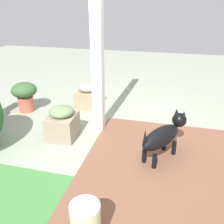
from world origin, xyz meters
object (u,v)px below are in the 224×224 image
porch_pillar (97,38)px  terracotta_pot_broad (25,94)px  stone_planter_mid (62,123)px  dog (164,135)px  stone_planter_nearest (88,95)px

porch_pillar → terracotta_pot_broad: (1.37, -0.31, -0.98)m
stone_planter_mid → dog: dog is taller
stone_planter_nearest → terracotta_pot_broad: bearing=25.1°
stone_planter_nearest → stone_planter_mid: size_ratio=0.95×
porch_pillar → stone_planter_nearest: bearing=-60.9°
porch_pillar → stone_planter_mid: porch_pillar is taller
stone_planter_nearest → terracotta_pot_broad: 1.05m
dog → stone_planter_mid: bearing=-6.9°
dog → porch_pillar: bearing=-28.1°
porch_pillar → stone_planter_nearest: (0.42, -0.76, -1.08)m
stone_planter_nearest → terracotta_pot_broad: (0.95, 0.44, 0.10)m
stone_planter_nearest → dog: dog is taller
porch_pillar → dog: 1.44m
porch_pillar → dog: (-0.93, 0.50, -0.98)m
porch_pillar → stone_planter_mid: size_ratio=5.68×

